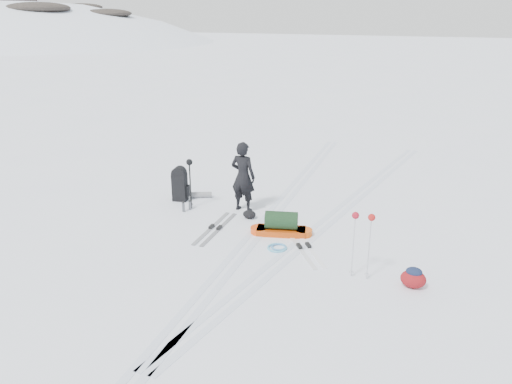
{
  "coord_description": "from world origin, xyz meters",
  "views": [
    {
      "loc": [
        4.12,
        -9.51,
        4.79
      ],
      "look_at": [
        -0.07,
        0.19,
        0.95
      ],
      "focal_mm": 35.0,
      "sensor_mm": 36.0,
      "label": 1
    }
  ],
  "objects_px": {
    "skier": "(243,177)",
    "ski_poles_black": "(190,168)",
    "pulk_sled": "(281,226)",
    "expedition_rucksack": "(182,185)"
  },
  "relations": [
    {
      "from": "skier",
      "to": "pulk_sled",
      "type": "bearing_deg",
      "value": 148.76
    },
    {
      "from": "pulk_sled",
      "to": "expedition_rucksack",
      "type": "distance_m",
      "value": 3.35
    },
    {
      "from": "pulk_sled",
      "to": "expedition_rucksack",
      "type": "height_order",
      "value": "expedition_rucksack"
    },
    {
      "from": "skier",
      "to": "ski_poles_black",
      "type": "xyz_separation_m",
      "value": [
        -1.3,
        -0.39,
        0.17
      ]
    },
    {
      "from": "expedition_rucksack",
      "to": "ski_poles_black",
      "type": "xyz_separation_m",
      "value": [
        0.49,
        -0.4,
        0.63
      ]
    },
    {
      "from": "pulk_sled",
      "to": "expedition_rucksack",
      "type": "bearing_deg",
      "value": 146.6
    },
    {
      "from": "skier",
      "to": "pulk_sled",
      "type": "relative_size",
      "value": 1.22
    },
    {
      "from": "skier",
      "to": "ski_poles_black",
      "type": "relative_size",
      "value": 1.37
    },
    {
      "from": "expedition_rucksack",
      "to": "pulk_sled",
      "type": "bearing_deg",
      "value": -28.25
    },
    {
      "from": "skier",
      "to": "ski_poles_black",
      "type": "distance_m",
      "value": 1.37
    }
  ]
}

